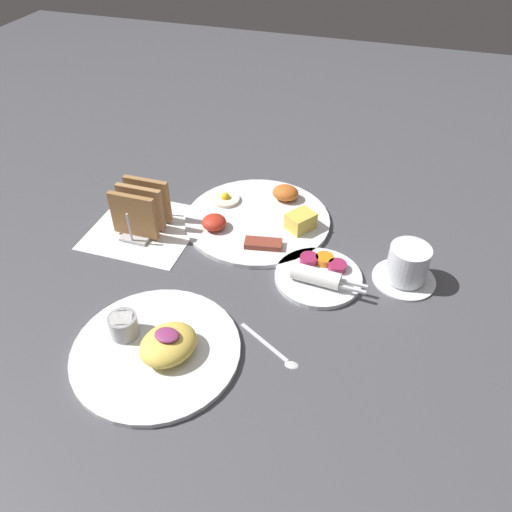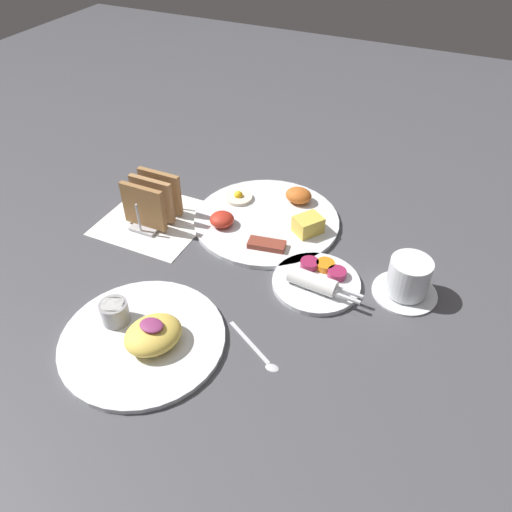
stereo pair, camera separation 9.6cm
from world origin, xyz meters
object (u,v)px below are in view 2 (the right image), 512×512
(plate_breakfast, at_px, (268,218))
(coffee_cup, at_px, (408,279))
(plate_foreground, at_px, (143,336))
(plate_condiments, at_px, (316,281))
(toast_rack, at_px, (153,201))

(plate_breakfast, xyz_separation_m, coffee_cup, (0.32, -0.10, 0.03))
(plate_foreground, relative_size, coffee_cup, 2.32)
(coffee_cup, bearing_deg, plate_condiments, -162.98)
(plate_condiments, relative_size, plate_foreground, 0.64)
(plate_breakfast, relative_size, toast_rack, 2.74)
(plate_condiments, xyz_separation_m, coffee_cup, (0.16, 0.05, 0.02))
(plate_foreground, bearing_deg, plate_breakfast, 82.57)
(plate_condiments, relative_size, toast_rack, 1.54)
(toast_rack, bearing_deg, coffee_cup, 0.29)
(toast_rack, height_order, coffee_cup, toast_rack)
(plate_condiments, distance_m, coffee_cup, 0.17)
(plate_breakfast, bearing_deg, plate_condiments, -41.50)
(plate_breakfast, xyz_separation_m, toast_rack, (-0.23, -0.10, 0.04))
(plate_foreground, bearing_deg, coffee_cup, 38.90)
(plate_breakfast, bearing_deg, coffee_cup, -16.88)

